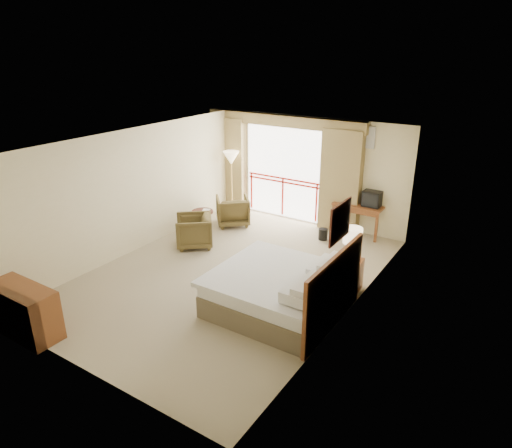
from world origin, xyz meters
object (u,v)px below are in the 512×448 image
Objects in this scene: desk at (359,210)px; floor_lamp at (231,160)px; dresser at (24,311)px; table_lamp at (353,236)px; bed at (281,290)px; side_table at (203,218)px; armchair_far at (233,224)px; wastebasket at (323,234)px; tv at (372,199)px; armchair_near at (195,246)px; nightstand at (348,276)px.

floor_lamp is (-3.46, -0.45, 0.86)m from desk.
floor_lamp is 1.37× the size of dresser.
bed is at bearing -118.65° from table_lamp.
table_lamp is 4.17m from side_table.
armchair_far is at bearing -53.14° from floor_lamp.
table_lamp reaches higher than dresser.
wastebasket is 6.47m from dresser.
armchair_far is 1.71m from floor_lamp.
side_table is (-3.34, 1.98, 0.01)m from bed.
side_table is at bearing -80.60° from floor_lamp.
armchair_near is at bearing -136.80° from tv.
nightstand reaches higher than armchair_far.
tv is at bearing 87.75° from bed.
tv reaches higher than armchair_near.
bed is 2.63× the size of armchair_far.
nightstand is at bearing -10.05° from side_table.
armchair_near is (-2.33, -1.92, -0.14)m from wastebasket.
table_lamp is 1.48× the size of tv.
table_lamp is 0.52× the size of desk.
bed is 1.71× the size of dresser.
floor_lamp is at bearing 148.28° from nightstand.
tv is 0.33× the size of dresser.
bed is at bearing -77.76° from wastebasket.
table_lamp is at bearing -76.22° from desk.
side_table is at bearing -155.34° from wastebasket.
nightstand is 0.79m from table_lamp.
armchair_near is 0.47× the size of floor_lamp.
side_table is at bearing 149.30° from bed.
wastebasket is 0.34× the size of armchair_near.
bed is at bearing 94.93° from armchair_far.
bed is 4.03m from desk.
armchair_far is (-2.37, -0.34, -0.14)m from wastebasket.
table_lamp reaches higher than wastebasket.
tv is 0.24× the size of floor_lamp.
side_table is at bearing 94.40° from dresser.
desk reaches higher than armchair_near.
floor_lamp reaches higher than dresser.
tv reaches higher than armchair_far.
nightstand is 4.12m from armchair_far.
side_table is at bearing 166.32° from nightstand.
dresser is (-0.03, -4.09, 0.41)m from armchair_near.
floor_lamp reaches higher than armchair_near.
bed is 7.85× the size of wastebasket.
armchair_near is at bearing 90.57° from dresser.
tv reaches higher than nightstand.
floor_lamp reaches higher than desk.
armchair_near is 0.65× the size of dresser.
desk is at bearing 107.66° from table_lamp.
side_table is (-0.27, -0.87, 0.39)m from armchair_far.
floor_lamp reaches higher than table_lamp.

